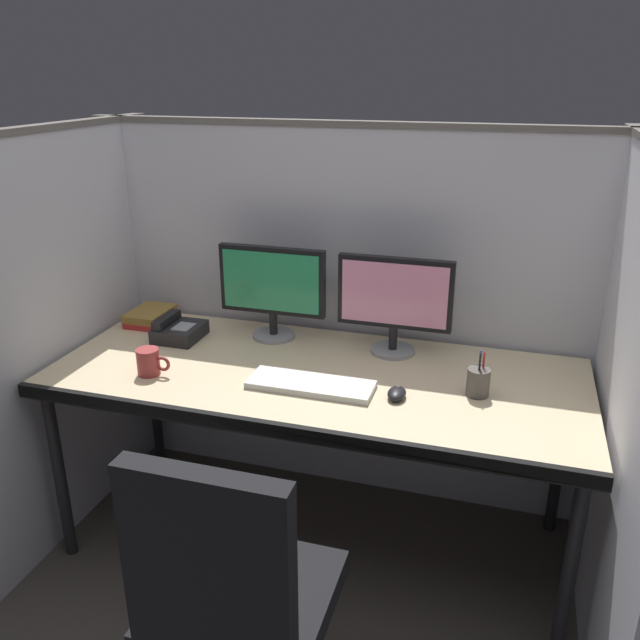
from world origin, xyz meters
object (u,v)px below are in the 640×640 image
at_px(keyboard_main, 311,385).
at_px(book_stack, 151,316).
at_px(monitor_left, 272,286).
at_px(desk, 315,385).
at_px(pen_cup, 478,382).
at_px(monitor_right, 395,299).
at_px(computer_mouse, 397,393).
at_px(desk_phone, 178,331).
at_px(coffee_mug, 149,362).

height_order(keyboard_main, book_stack, book_stack).
height_order(monitor_left, book_stack, monitor_left).
xyz_separation_m(desk, monitor_left, (-0.26, 0.27, 0.27)).
bearing_deg(pen_cup, keyboard_main, -168.86).
xyz_separation_m(book_stack, pen_cup, (1.39, -0.28, 0.02)).
height_order(monitor_left, monitor_right, same).
height_order(monitor_left, computer_mouse, monitor_left).
relative_size(monitor_right, desk_phone, 2.26).
bearing_deg(desk, monitor_right, 48.86).
bearing_deg(keyboard_main, monitor_left, 126.03).
distance_m(computer_mouse, book_stack, 1.20).
height_order(desk, desk_phone, desk_phone).
height_order(desk, monitor_left, monitor_left).
bearing_deg(pen_cup, desk, 179.50).
height_order(keyboard_main, pen_cup, pen_cup).
xyz_separation_m(book_stack, coffee_mug, (0.26, -0.45, 0.02)).
height_order(monitor_right, book_stack, monitor_right).
bearing_deg(monitor_right, computer_mouse, -76.97).
height_order(book_stack, pen_cup, pen_cup).
height_order(coffee_mug, pen_cup, pen_cup).
distance_m(monitor_left, keyboard_main, 0.52).
xyz_separation_m(keyboard_main, book_stack, (-0.84, 0.39, 0.02)).
bearing_deg(monitor_left, computer_mouse, -33.23).
relative_size(monitor_right, coffee_mug, 3.41).
distance_m(monitor_right, keyboard_main, 0.48).
relative_size(monitor_left, book_stack, 2.04).
xyz_separation_m(book_stack, desk_phone, (0.20, -0.13, 0.01)).
relative_size(keyboard_main, pen_cup, 2.72).
bearing_deg(desk_phone, keyboard_main, -22.32).
distance_m(computer_mouse, desk_phone, 0.97).
distance_m(book_stack, desk_phone, 0.24).
bearing_deg(book_stack, desk, -18.62).
bearing_deg(book_stack, pen_cup, -11.47).
height_order(book_stack, coffee_mug, coffee_mug).
relative_size(monitor_right, keyboard_main, 1.00).
bearing_deg(pen_cup, monitor_left, 161.43).
bearing_deg(book_stack, monitor_left, -0.39).
distance_m(desk, pen_cup, 0.57).
bearing_deg(computer_mouse, coffee_mug, -175.18).
relative_size(desk, monitor_right, 4.42).
distance_m(book_stack, pen_cup, 1.42).
distance_m(desk, coffee_mug, 0.59).
distance_m(monitor_right, desk_phone, 0.88).
bearing_deg(desk, computer_mouse, -18.23).
bearing_deg(book_stack, monitor_right, -0.76).
bearing_deg(computer_mouse, pen_cup, 21.30).
bearing_deg(pen_cup, computer_mouse, -158.70).
bearing_deg(monitor_right, desk_phone, -172.50).
relative_size(coffee_mug, pen_cup, 0.80).
bearing_deg(monitor_left, keyboard_main, -53.97).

